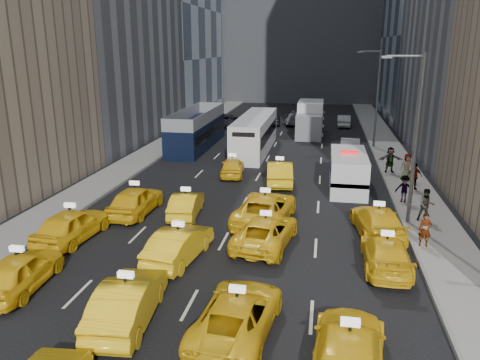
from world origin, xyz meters
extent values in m
plane|color=black|center=(0.00, 0.00, 0.00)|extent=(160.00, 160.00, 0.00)
cube|color=gray|center=(-10.50, 25.00, 0.07)|extent=(3.00, 90.00, 0.15)
cube|color=gray|center=(10.50, 25.00, 0.07)|extent=(3.00, 90.00, 0.15)
cube|color=slate|center=(-9.05, 25.00, 0.09)|extent=(0.15, 90.00, 0.18)
cube|color=slate|center=(9.05, 25.00, 0.09)|extent=(0.15, 90.00, 0.18)
cylinder|color=#595B60|center=(9.30, 12.00, 4.50)|extent=(0.20, 0.20, 9.00)
cylinder|color=#595B60|center=(8.40, 12.00, 8.80)|extent=(1.80, 0.12, 0.12)
cube|color=slate|center=(7.50, 12.00, 8.75)|extent=(0.50, 0.22, 0.12)
cylinder|color=#595B60|center=(9.30, 32.00, 4.50)|extent=(0.20, 0.20, 9.00)
cylinder|color=#595B60|center=(8.40, 32.00, 8.80)|extent=(1.80, 0.12, 0.12)
cube|color=slate|center=(7.50, 32.00, 8.75)|extent=(0.50, 0.22, 0.12)
imported|color=yellow|center=(-6.87, 1.96, 0.75)|extent=(2.05, 4.53, 1.51)
imported|color=yellow|center=(-1.78, 0.59, 0.79)|extent=(2.10, 4.92, 1.58)
imported|color=yellow|center=(2.08, 0.59, 0.71)|extent=(2.81, 5.29, 1.41)
imported|color=yellow|center=(5.62, -0.84, 0.75)|extent=(2.53, 5.34, 1.50)
imported|color=yellow|center=(-7.36, 6.79, 0.81)|extent=(2.30, 4.88, 1.61)
imported|color=yellow|center=(-1.51, 5.61, 0.75)|extent=(2.22, 4.76, 1.51)
imported|color=yellow|center=(2.09, 7.90, 0.71)|extent=(3.04, 5.41, 1.43)
imported|color=yellow|center=(7.51, 6.46, 0.69)|extent=(1.95, 4.77, 1.38)
imported|color=yellow|center=(-5.76, 10.93, 0.81)|extent=(2.02, 4.80, 1.62)
imported|color=yellow|center=(-2.85, 11.19, 0.67)|extent=(1.80, 4.20, 1.34)
imported|color=yellow|center=(1.68, 10.89, 0.81)|extent=(3.22, 6.08, 1.63)
imported|color=yellow|center=(7.52, 10.10, 0.74)|extent=(2.74, 5.35, 1.49)
imported|color=yellow|center=(-1.91, 19.92, 0.69)|extent=(2.10, 4.19, 1.37)
imported|color=yellow|center=(1.72, 18.48, 0.80)|extent=(2.26, 5.05, 1.61)
cube|color=silver|center=(6.34, 18.15, 1.21)|extent=(2.69, 6.19, 2.42)
cylinder|color=black|center=(5.33, 16.02, 0.48)|extent=(0.28, 0.97, 0.97)
cylinder|color=black|center=(7.35, 16.02, 0.48)|extent=(0.28, 0.97, 0.97)
cylinder|color=black|center=(5.33, 20.28, 0.48)|extent=(0.28, 0.97, 0.97)
cylinder|color=black|center=(7.35, 20.28, 0.48)|extent=(0.28, 0.97, 0.97)
cube|color=navy|center=(6.34, 18.15, 1.05)|extent=(2.73, 6.19, 0.28)
cube|color=red|center=(6.34, 18.15, 2.51)|extent=(1.12, 0.45, 0.18)
cube|color=black|center=(-7.20, 29.43, 1.75)|extent=(3.90, 12.23, 3.50)
cylinder|color=black|center=(-8.41, 24.31, 0.55)|extent=(0.28, 1.10, 1.10)
cylinder|color=black|center=(-5.98, 24.31, 0.55)|extent=(0.28, 1.10, 1.10)
cylinder|color=black|center=(-8.41, 34.54, 0.55)|extent=(0.28, 1.10, 1.10)
cylinder|color=black|center=(-5.98, 34.54, 0.55)|extent=(0.28, 1.10, 1.10)
cube|color=silver|center=(-1.53, 28.68, 1.60)|extent=(3.09, 12.49, 3.20)
cylinder|color=black|center=(-2.68, 23.39, 0.55)|extent=(0.28, 1.10, 1.10)
cylinder|color=black|center=(-0.39, 23.39, 0.55)|extent=(0.28, 1.10, 1.10)
cylinder|color=black|center=(-2.68, 33.98, 0.55)|extent=(0.28, 1.10, 1.10)
cylinder|color=black|center=(-0.39, 33.98, 0.55)|extent=(0.28, 1.10, 1.10)
cube|color=silver|center=(3.08, 37.62, 1.76)|extent=(3.32, 7.92, 3.53)
cylinder|color=black|center=(1.91, 34.67, 0.55)|extent=(0.28, 1.10, 1.10)
cylinder|color=black|center=(4.26, 34.67, 0.55)|extent=(0.28, 1.10, 1.10)
cylinder|color=black|center=(1.91, 40.58, 0.55)|extent=(0.28, 1.10, 1.10)
cylinder|color=black|center=(4.26, 40.58, 0.55)|extent=(0.28, 1.10, 1.10)
imported|color=#A2A5AA|center=(6.95, 28.59, 0.77)|extent=(1.90, 4.76, 1.54)
imported|color=black|center=(-6.53, 41.07, 0.77)|extent=(3.14, 5.77, 1.53)
imported|color=gray|center=(1.28, 44.45, 0.78)|extent=(2.84, 5.62, 1.57)
imported|color=black|center=(-1.58, 43.59, 0.78)|extent=(2.29, 4.74, 1.56)
imported|color=#A2A3A9|center=(6.88, 43.83, 0.71)|extent=(1.55, 4.30, 1.41)
imported|color=gray|center=(9.53, 8.82, 0.96)|extent=(0.63, 0.44, 1.62)
imported|color=gray|center=(10.24, 12.31, 1.05)|extent=(0.89, 0.51, 1.79)
imported|color=gray|center=(9.56, 15.40, 0.98)|extent=(1.16, 0.77, 1.67)
imported|color=gray|center=(10.59, 18.25, 1.04)|extent=(1.13, 0.71, 1.78)
imported|color=gray|center=(10.50, 20.66, 1.08)|extent=(0.98, 0.64, 1.86)
imported|color=gray|center=(9.59, 22.52, 1.10)|extent=(1.83, 0.77, 1.91)
camera|label=1|loc=(4.61, -12.86, 9.28)|focal=35.00mm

